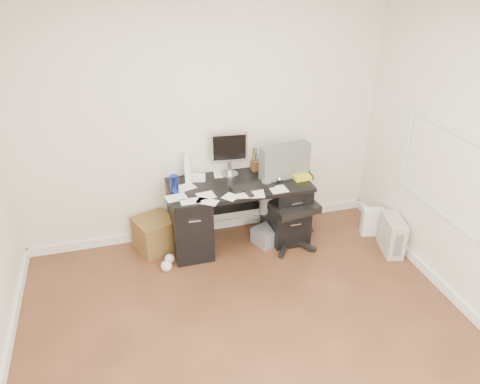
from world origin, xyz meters
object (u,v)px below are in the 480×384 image
at_px(desk, 239,211).
at_px(wicker_basket, 155,234).
at_px(lcd_monitor, 229,154).
at_px(keyboard, 252,186).
at_px(pc_tower, 392,235).
at_px(office_chair, 291,199).

bearing_deg(desk, wicker_basket, 173.56).
height_order(desk, lcd_monitor, lcd_monitor).
height_order(desk, keyboard, keyboard).
xyz_separation_m(desk, lcd_monitor, (-0.05, 0.21, 0.60)).
xyz_separation_m(pc_tower, wicker_basket, (-2.49, 0.73, -0.01)).
bearing_deg(keyboard, lcd_monitor, 109.26).
bearing_deg(office_chair, wicker_basket, 161.04).
distance_m(keyboard, pc_tower, 1.63).
bearing_deg(wicker_basket, keyboard, -13.32).
xyz_separation_m(lcd_monitor, office_chair, (0.59, -0.39, -0.44)).
height_order(desk, office_chair, office_chair).
xyz_separation_m(lcd_monitor, wicker_basket, (-0.88, -0.11, -0.81)).
xyz_separation_m(lcd_monitor, pc_tower, (1.61, -0.84, -0.80)).
xyz_separation_m(office_chair, pc_tower, (1.02, -0.45, -0.36)).
relative_size(desk, office_chair, 1.33).
distance_m(office_chair, wicker_basket, 1.54).
xyz_separation_m(office_chair, wicker_basket, (-1.47, 0.28, -0.37)).
height_order(office_chair, wicker_basket, office_chair).
relative_size(lcd_monitor, wicker_basket, 1.31).
distance_m(lcd_monitor, keyboard, 0.45).
xyz_separation_m(keyboard, office_chair, (0.44, -0.03, -0.20)).
distance_m(desk, office_chair, 0.59).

